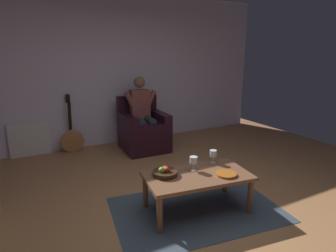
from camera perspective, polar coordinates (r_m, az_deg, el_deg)
The scene contains 12 objects.
ground_plane at distance 3.22m, azimuth 6.10°, elevation -17.86°, with size 7.35×7.35×0.00m, color #A77247.
wall_back at distance 5.48m, azimuth -11.68°, elevation 10.88°, with size 6.52×0.06×2.79m, color silver.
rug at distance 3.36m, azimuth 5.71°, elevation -16.30°, with size 1.84×1.21×0.01m, color #3B4854.
armchair at distance 5.17m, azimuth -5.01°, elevation -0.98°, with size 0.79×0.85×0.95m.
person_seated at distance 5.11m, azimuth -5.21°, elevation 3.05°, with size 0.61×0.56×1.31m.
coffee_table at distance 3.19m, azimuth 5.88°, elevation -10.55°, with size 1.22×0.76×0.43m.
guitar at distance 5.32m, azimuth -18.65°, elevation -2.53°, with size 0.39×0.23×1.02m.
radiator at distance 5.37m, azimuth -26.03°, elevation -2.40°, with size 0.64×0.06×0.58m, color white.
wine_glass_near at distance 3.46m, azimuth 9.06°, elevation -5.62°, with size 0.08×0.08×0.16m.
wine_glass_far at distance 3.21m, azimuth 5.14°, elevation -6.93°, with size 0.09×0.09×0.16m.
fruit_bowl at distance 3.11m, azimuth -0.60°, elevation -9.30°, with size 0.27×0.27×0.11m.
decorative_dish at distance 3.18m, azimuth 11.59°, elevation -9.45°, with size 0.23×0.23×0.02m, color #B15F20.
Camera 1 is at (1.56, 2.23, 1.73)m, focal length 30.35 mm.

